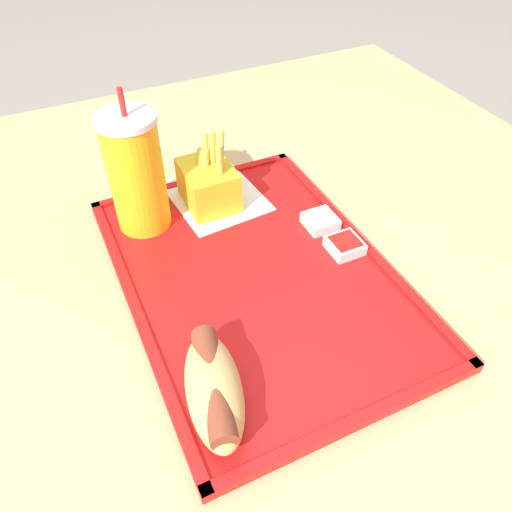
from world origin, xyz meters
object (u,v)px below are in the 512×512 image
at_px(fries_carton, 208,184).
at_px(sauce_cup_ketchup, 345,245).
at_px(soda_cup, 136,173).
at_px(hot_dog_far, 214,388).
at_px(sauce_cup_mayo, 321,222).

height_order(fries_carton, sauce_cup_ketchup, fries_carton).
xyz_separation_m(soda_cup, sauce_cup_ketchup, (-0.17, -0.22, -0.07)).
xyz_separation_m(soda_cup, fries_carton, (0.00, -0.10, -0.05)).
relative_size(hot_dog_far, sauce_cup_ketchup, 3.34).
height_order(soda_cup, sauce_cup_mayo, soda_cup).
bearing_deg(hot_dog_far, sauce_cup_mayo, -50.97).
distance_m(soda_cup, sauce_cup_mayo, 0.26).
height_order(sauce_cup_mayo, sauce_cup_ketchup, same).
distance_m(hot_dog_far, sauce_cup_ketchup, 0.28).
distance_m(soda_cup, sauce_cup_ketchup, 0.29).
relative_size(soda_cup, fries_carton, 1.66).
relative_size(hot_dog_far, fries_carton, 1.18).
bearing_deg(sauce_cup_mayo, hot_dog_far, 129.03).
relative_size(fries_carton, sauce_cup_mayo, 2.83).
height_order(soda_cup, fries_carton, soda_cup).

